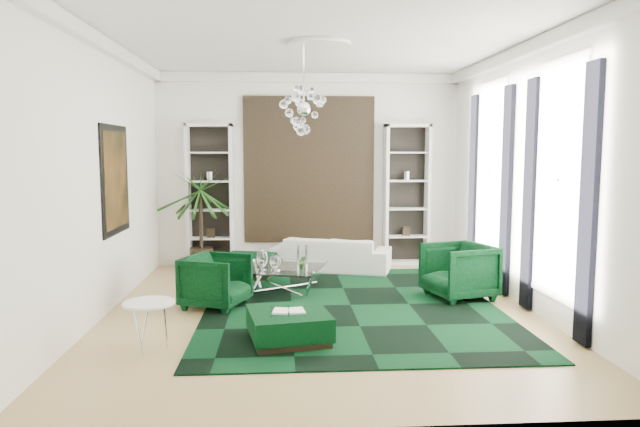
{
  "coord_description": "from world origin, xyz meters",
  "views": [
    {
      "loc": [
        -0.53,
        -7.93,
        2.27
      ],
      "look_at": [
        0.02,
        0.5,
        1.34
      ],
      "focal_mm": 32.0,
      "sensor_mm": 36.0,
      "label": 1
    }
  ],
  "objects": [
    {
      "name": "floor",
      "position": [
        0.0,
        0.0,
        -0.01
      ],
      "size": [
        6.0,
        7.0,
        0.02
      ],
      "primitive_type": "cube",
      "color": "tan",
      "rests_on": "ground"
    },
    {
      "name": "ceiling",
      "position": [
        0.0,
        0.0,
        3.81
      ],
      "size": [
        6.0,
        7.0,
        0.02
      ],
      "primitive_type": "cube",
      "color": "white",
      "rests_on": "ground"
    },
    {
      "name": "wall_back",
      "position": [
        0.0,
        3.51,
        1.9
      ],
      "size": [
        6.0,
        0.02,
        3.8
      ],
      "primitive_type": "cube",
      "color": "white",
      "rests_on": "ground"
    },
    {
      "name": "wall_front",
      "position": [
        0.0,
        -3.51,
        1.9
      ],
      "size": [
        6.0,
        0.02,
        3.8
      ],
      "primitive_type": "cube",
      "color": "white",
      "rests_on": "ground"
    },
    {
      "name": "wall_left",
      "position": [
        -3.01,
        0.0,
        1.9
      ],
      "size": [
        0.02,
        7.0,
        3.8
      ],
      "primitive_type": "cube",
      "color": "white",
      "rests_on": "ground"
    },
    {
      "name": "wall_right",
      "position": [
        3.01,
        0.0,
        1.9
      ],
      "size": [
        0.02,
        7.0,
        3.8
      ],
      "primitive_type": "cube",
      "color": "white",
      "rests_on": "ground"
    },
    {
      "name": "crown_molding",
      "position": [
        0.0,
        0.0,
        3.7
      ],
      "size": [
        6.0,
        7.0,
        0.18
      ],
      "primitive_type": null,
      "color": "white",
      "rests_on": "ceiling"
    },
    {
      "name": "ceiling_medallion",
      "position": [
        0.0,
        0.3,
        3.77
      ],
      "size": [
        0.9,
        0.9,
        0.05
      ],
      "primitive_type": "cylinder",
      "color": "white",
      "rests_on": "ceiling"
    },
    {
      "name": "tapestry",
      "position": [
        0.0,
        3.46,
        1.9
      ],
      "size": [
        2.5,
        0.06,
        2.8
      ],
      "primitive_type": "cube",
      "color": "black",
      "rests_on": "wall_back"
    },
    {
      "name": "shelving_left",
      "position": [
        -1.95,
        3.31,
        1.4
      ],
      "size": [
        0.9,
        0.38,
        2.8
      ],
      "primitive_type": null,
      "color": "white",
      "rests_on": "floor"
    },
    {
      "name": "shelving_right",
      "position": [
        1.95,
        3.31,
        1.4
      ],
      "size": [
        0.9,
        0.38,
        2.8
      ],
      "primitive_type": null,
      "color": "white",
      "rests_on": "floor"
    },
    {
      "name": "painting",
      "position": [
        -2.97,
        0.6,
        1.85
      ],
      "size": [
        0.04,
        1.3,
        1.6
      ],
      "primitive_type": "cube",
      "color": "black",
      "rests_on": "wall_left"
    },
    {
      "name": "window_near",
      "position": [
        2.99,
        -0.9,
        1.9
      ],
      "size": [
        0.03,
        1.1,
        2.9
      ],
      "primitive_type": "cube",
      "color": "white",
      "rests_on": "wall_right"
    },
    {
      "name": "curtain_near_a",
      "position": [
        2.96,
        -1.68,
        1.65
      ],
      "size": [
        0.07,
        0.3,
        3.25
      ],
      "primitive_type": "cube",
      "color": "black",
      "rests_on": "floor"
    },
    {
      "name": "curtain_near_b",
      "position": [
        2.96,
        -0.12,
        1.65
      ],
      "size": [
        0.07,
        0.3,
        3.25
      ],
      "primitive_type": "cube",
      "color": "black",
      "rests_on": "floor"
    },
    {
      "name": "window_far",
      "position": [
        2.99,
        1.5,
        1.9
      ],
      "size": [
        0.03,
        1.1,
        2.9
      ],
      "primitive_type": "cube",
      "color": "white",
      "rests_on": "wall_right"
    },
    {
      "name": "curtain_far_a",
      "position": [
        2.96,
        0.72,
        1.65
      ],
      "size": [
        0.07,
        0.3,
        3.25
      ],
      "primitive_type": "cube",
      "color": "black",
      "rests_on": "floor"
    },
    {
      "name": "curtain_far_b",
      "position": [
        2.96,
        2.28,
        1.65
      ],
      "size": [
        0.07,
        0.3,
        3.25
      ],
      "primitive_type": "cube",
      "color": "black",
      "rests_on": "floor"
    },
    {
      "name": "rug",
      "position": [
        0.45,
        0.2,
        0.01
      ],
      "size": [
        4.2,
        5.0,
        0.02
      ],
      "primitive_type": "cube",
      "color": "black",
      "rests_on": "floor"
    },
    {
      "name": "sofa",
      "position": [
        0.4,
        2.74,
        0.32
      ],
      "size": [
        2.35,
        1.46,
        0.64
      ],
      "primitive_type": "imported",
      "rotation": [
        0.0,
        0.0,
        2.85
      ],
      "color": "silver",
      "rests_on": "floor"
    },
    {
      "name": "armchair_left",
      "position": [
        -1.51,
        0.29,
        0.39
      ],
      "size": [
        1.09,
        1.08,
        0.77
      ],
      "primitive_type": "imported",
      "rotation": [
        0.0,
        0.0,
        1.2
      ],
      "color": "black",
      "rests_on": "floor"
    },
    {
      "name": "armchair_right",
      "position": [
        2.17,
        0.55,
        0.43
      ],
      "size": [
        1.16,
        1.14,
        0.86
      ],
      "primitive_type": "imported",
      "rotation": [
        0.0,
        0.0,
        -1.29
      ],
      "color": "black",
      "rests_on": "floor"
    },
    {
      "name": "coffee_table",
      "position": [
        -0.55,
        1.08,
        0.21
      ],
      "size": [
        1.54,
        1.54,
        0.43
      ],
      "primitive_type": null,
      "rotation": [
        0.0,
        0.0,
        -0.28
      ],
      "color": "white",
      "rests_on": "floor"
    },
    {
      "name": "ottoman_side",
      "position": [
        -1.14,
        2.3,
        0.2
      ],
      "size": [
        1.04,
        1.04,
        0.39
      ],
      "primitive_type": "cube",
      "rotation": [
        0.0,
        0.0,
        -0.2
      ],
      "color": "black",
      "rests_on": "floor"
    },
    {
      "name": "ottoman_front",
      "position": [
        -0.47,
        -1.31,
        0.18
      ],
      "size": [
        1.06,
        1.06,
        0.37
      ],
      "primitive_type": "cube",
      "rotation": [
        0.0,
        0.0,
        0.18
      ],
      "color": "black",
      "rests_on": "floor"
    },
    {
      "name": "book",
      "position": [
        -0.47,
        -1.31,
        0.38
      ],
      "size": [
        0.38,
        0.26,
        0.03
      ],
      "primitive_type": "cube",
      "color": "white",
      "rests_on": "ottoman_front"
    },
    {
      "name": "side_table",
      "position": [
        -2.05,
        -1.52,
        0.28
      ],
      "size": [
        0.59,
        0.59,
        0.56
      ],
      "primitive_type": "cylinder",
      "rotation": [
        0.0,
        0.0,
        -0.02
      ],
      "color": "white",
      "rests_on": "floor"
    },
    {
      "name": "palm",
      "position": [
        -2.1,
        3.05,
        1.24
      ],
      "size": [
        2.05,
        2.05,
        2.48
      ],
      "primitive_type": null,
      "rotation": [
        0.0,
        0.0,
        -0.42
      ],
      "color": "#1D4B17",
      "rests_on": "floor"
    },
    {
      "name": "chandelier",
      "position": [
        -0.23,
        0.14,
        2.85
      ],
      "size": [
        0.95,
        0.95,
        0.71
      ],
      "primitive_type": null,
      "rotation": [
        0.0,
        0.0,
        -0.24
      ],
      "color": "white",
      "rests_on": "ceiling"
    },
    {
      "name": "table_plant",
      "position": [
        -0.24,
        0.82,
        0.53
      ],
      "size": [
        0.12,
        0.1,
        0.21
      ],
      "primitive_type": "imported",
      "rotation": [
        0.0,
        0.0,
        -0.01
      ],
      "color": "#1D4B17",
      "rests_on": "coffee_table"
    }
  ]
}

